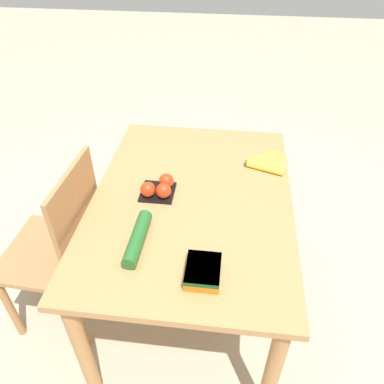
% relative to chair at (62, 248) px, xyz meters
% --- Properties ---
extents(ground_plane, '(12.00, 12.00, 0.00)m').
position_rel_chair_xyz_m(ground_plane, '(0.14, -0.58, -0.48)').
color(ground_plane, '#B7A88E').
extents(dining_table, '(1.19, 0.85, 0.72)m').
position_rel_chair_xyz_m(dining_table, '(0.14, -0.58, 0.14)').
color(dining_table, '#B27F4C').
rests_on(dining_table, ground_plane).
extents(chair, '(0.44, 0.42, 0.91)m').
position_rel_chair_xyz_m(chair, '(0.00, 0.00, 0.00)').
color(chair, '#A87547').
rests_on(chair, ground_plane).
extents(banana_bunch, '(0.19, 0.19, 0.03)m').
position_rel_chair_xyz_m(banana_bunch, '(0.41, -0.89, 0.26)').
color(banana_bunch, brown).
rests_on(banana_bunch, dining_table).
extents(tomato_pack, '(0.14, 0.14, 0.08)m').
position_rel_chair_xyz_m(tomato_pack, '(0.14, -0.44, 0.28)').
color(tomato_pack, black).
rests_on(tomato_pack, dining_table).
extents(carrot_bag, '(0.14, 0.12, 0.05)m').
position_rel_chair_xyz_m(carrot_bag, '(-0.27, -0.67, 0.27)').
color(carrot_bag, orange).
rests_on(carrot_bag, dining_table).
extents(cucumber_near, '(0.26, 0.06, 0.05)m').
position_rel_chair_xyz_m(cucumber_near, '(-0.15, -0.41, 0.27)').
color(cucumber_near, '#236028').
rests_on(cucumber_near, dining_table).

